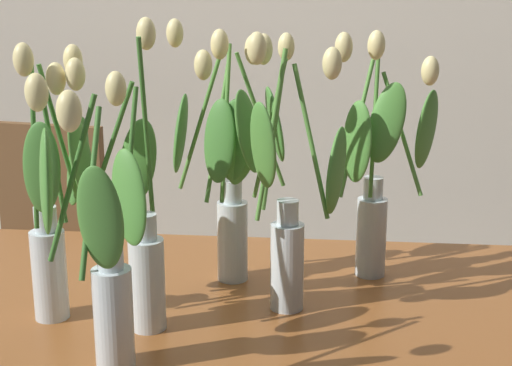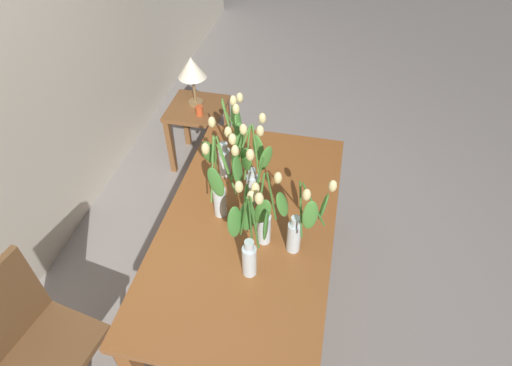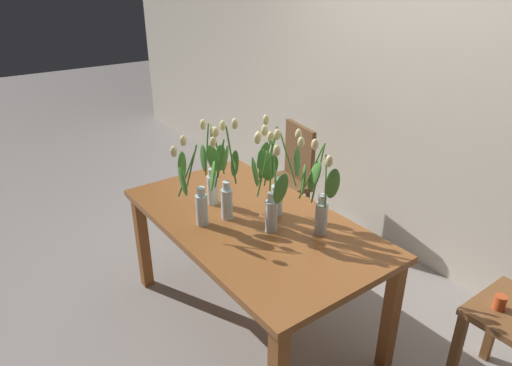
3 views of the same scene
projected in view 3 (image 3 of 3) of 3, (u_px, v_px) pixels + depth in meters
ground_plane at (252, 319)px, 2.93m from camera, size 18.00×18.00×0.00m
room_wall_rear at (422, 80)px, 3.13m from camera, size 9.00×0.10×2.70m
dining_table at (252, 233)px, 2.65m from camera, size 1.60×0.90×0.74m
tulip_vase_0 at (195, 196)px, 2.48m from camera, size 0.17×0.19×0.51m
tulip_vase_1 at (214, 173)px, 2.69m from camera, size 0.12×0.19×0.54m
tulip_vase_2 at (319, 199)px, 2.36m from camera, size 0.24×0.17×0.55m
tulip_vase_3 at (224, 184)px, 2.55m from camera, size 0.18×0.22×0.59m
tulip_vase_4 at (270, 191)px, 2.41m from camera, size 0.27×0.24×0.56m
tulip_vase_5 at (275, 177)px, 2.57m from camera, size 0.27×0.25×0.57m
dining_chair at (288, 175)px, 3.71m from camera, size 0.46×0.46×0.93m
pillar_candle at (500, 302)px, 2.19m from camera, size 0.06×0.06×0.07m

